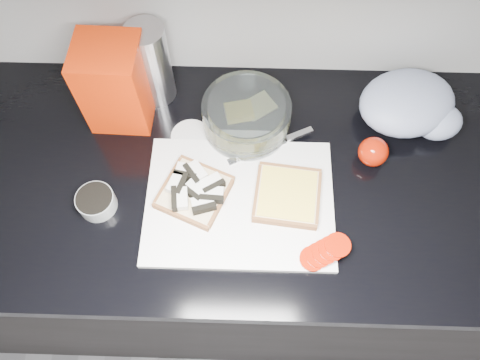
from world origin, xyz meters
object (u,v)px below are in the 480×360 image
object	(u,v)px
glass_bowl	(246,117)
bread_bag	(115,84)
cutting_board	(240,202)
steel_canister	(151,64)

from	to	relation	value
glass_bowl	bread_bag	distance (m)	0.30
cutting_board	glass_bowl	size ratio (longest dim) A/B	2.01
cutting_board	bread_bag	bearing A→B (deg)	140.61
glass_bowl	steel_canister	bearing A→B (deg)	156.87
steel_canister	cutting_board	bearing A→B (deg)	-54.39
bread_bag	steel_canister	size ratio (longest dim) A/B	1.03
cutting_board	steel_canister	size ratio (longest dim) A/B	1.93
cutting_board	glass_bowl	xyz separation A→B (m)	(0.01, 0.20, 0.03)
glass_bowl	cutting_board	bearing A→B (deg)	-92.76
glass_bowl	steel_canister	xyz separation A→B (m)	(-0.22, 0.09, 0.06)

